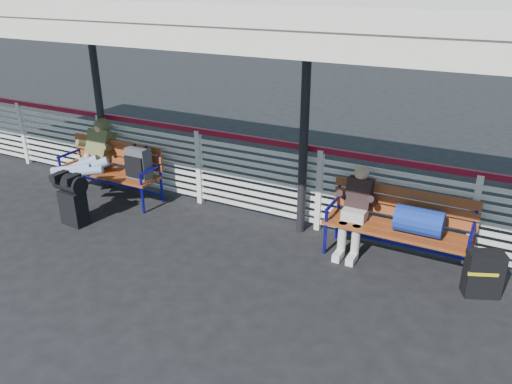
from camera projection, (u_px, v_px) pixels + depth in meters
The scene contains 9 objects.
ground at pixel (120, 256), 6.49m from camera, with size 60.00×60.00×0.00m, color black.
fence at pixel (199, 164), 7.78m from camera, with size 12.08×0.08×1.24m.
canopy at pixel (142, 4), 6.00m from camera, with size 12.60×3.60×3.16m.
luggage_stack at pixel (72, 197), 7.17m from camera, with size 0.49×0.31×0.78m.
bench_left at pixel (121, 164), 7.92m from camera, with size 1.80×0.56×0.96m.
bench_right at pixel (408, 221), 6.12m from camera, with size 1.80×0.56×0.92m.
traveler_man at pixel (87, 162), 7.77m from camera, with size 0.93×1.63×0.77m.
companion_person at pixel (355, 210), 6.39m from camera, with size 0.32×0.66×1.15m.
suitcase_side at pixel (483, 274), 5.60m from camera, with size 0.45×0.37×0.55m.
Camera 1 is at (4.18, -4.17, 3.33)m, focal length 35.00 mm.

